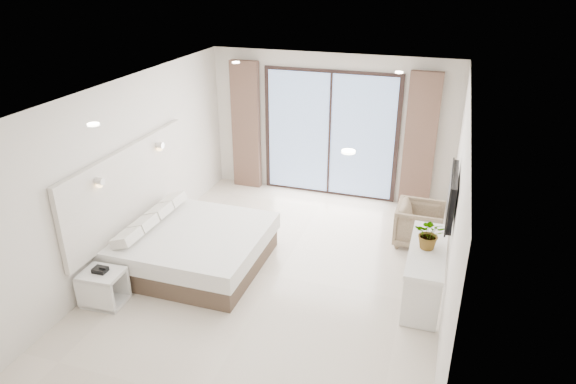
# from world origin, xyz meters

# --- Properties ---
(ground) EXTENTS (6.20, 6.20, 0.00)m
(ground) POSITION_xyz_m (0.00, 0.00, 0.00)
(ground) COLOR beige
(ground) RESTS_ON ground
(room_shell) EXTENTS (4.62, 6.22, 2.72)m
(room_shell) POSITION_xyz_m (-0.20, 0.74, 1.58)
(room_shell) COLOR silver
(room_shell) RESTS_ON ground
(bed) EXTENTS (2.04, 1.94, 0.71)m
(bed) POSITION_xyz_m (-1.29, -0.07, 0.30)
(bed) COLOR brown
(bed) RESTS_ON ground
(nightstand) EXTENTS (0.55, 0.46, 0.48)m
(nightstand) POSITION_xyz_m (-1.97, -1.30, 0.24)
(nightstand) COLOR white
(nightstand) RESTS_ON ground
(phone) EXTENTS (0.18, 0.14, 0.06)m
(phone) POSITION_xyz_m (-1.98, -1.29, 0.51)
(phone) COLOR black
(phone) RESTS_ON nightstand
(console_desk) EXTENTS (0.47, 1.50, 0.77)m
(console_desk) POSITION_xyz_m (2.04, 0.13, 0.56)
(console_desk) COLOR white
(console_desk) RESTS_ON ground
(plant) EXTENTS (0.39, 0.43, 0.33)m
(plant) POSITION_xyz_m (2.04, 0.13, 0.94)
(plant) COLOR #33662D
(plant) RESTS_ON console_desk
(armchair) EXTENTS (0.69, 0.73, 0.74)m
(armchair) POSITION_xyz_m (1.85, 1.62, 0.37)
(armchair) COLOR #947C61
(armchair) RESTS_ON ground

